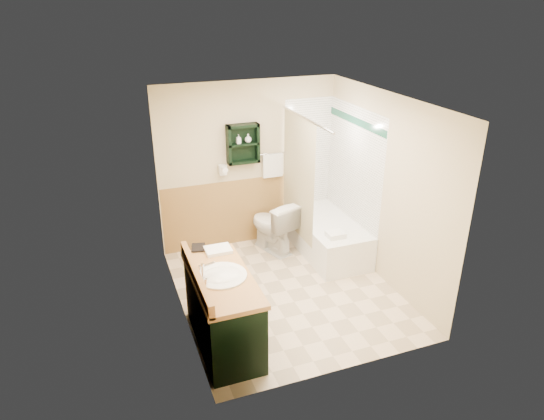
{
  "coord_description": "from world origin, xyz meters",
  "views": [
    {
      "loc": [
        -1.97,
        -4.8,
        3.43
      ],
      "look_at": [
        -0.12,
        0.2,
        1.06
      ],
      "focal_mm": 32.0,
      "sensor_mm": 36.0,
      "label": 1
    }
  ],
  "objects_px": {
    "toilet": "(272,226)",
    "vanity_book": "(191,241)",
    "vanity": "(223,310)",
    "soap_bottle_b": "(248,139)",
    "wall_shelf": "(243,144)",
    "hair_dryer": "(223,170)",
    "soap_bottle_a": "(239,141)",
    "bathtub": "(327,236)"
  },
  "relations": [
    {
      "from": "hair_dryer",
      "to": "vanity",
      "type": "relative_size",
      "value": 0.18
    },
    {
      "from": "soap_bottle_b",
      "to": "soap_bottle_a",
      "type": "bearing_deg",
      "value": 180.0
    },
    {
      "from": "vanity",
      "to": "soap_bottle_a",
      "type": "distance_m",
      "value": 2.54
    },
    {
      "from": "hair_dryer",
      "to": "toilet",
      "type": "bearing_deg",
      "value": -29.4
    },
    {
      "from": "vanity_book",
      "to": "toilet",
      "type": "bearing_deg",
      "value": 52.26
    },
    {
      "from": "hair_dryer",
      "to": "vanity_book",
      "type": "distance_m",
      "value": 1.65
    },
    {
      "from": "hair_dryer",
      "to": "soap_bottle_b",
      "type": "bearing_deg",
      "value": -4.6
    },
    {
      "from": "vanity",
      "to": "vanity_book",
      "type": "distance_m",
      "value": 0.87
    },
    {
      "from": "vanity",
      "to": "soap_bottle_b",
      "type": "height_order",
      "value": "soap_bottle_b"
    },
    {
      "from": "vanity",
      "to": "hair_dryer",
      "type": "bearing_deg",
      "value": 74.3
    },
    {
      "from": "bathtub",
      "to": "hair_dryer",
      "type": "bearing_deg",
      "value": 153.11
    },
    {
      "from": "hair_dryer",
      "to": "vanity_book",
      "type": "relative_size",
      "value": 1.19
    },
    {
      "from": "wall_shelf",
      "to": "toilet",
      "type": "distance_m",
      "value": 1.25
    },
    {
      "from": "bathtub",
      "to": "soap_bottle_a",
      "type": "xyz_separation_m",
      "value": [
        -1.09,
        0.64,
        1.35
      ]
    },
    {
      "from": "toilet",
      "to": "soap_bottle_a",
      "type": "relative_size",
      "value": 6.27
    },
    {
      "from": "wall_shelf",
      "to": "bathtub",
      "type": "bearing_deg",
      "value": -32.25
    },
    {
      "from": "vanity_book",
      "to": "soap_bottle_a",
      "type": "bearing_deg",
      "value": 68.44
    },
    {
      "from": "wall_shelf",
      "to": "soap_bottle_b",
      "type": "xyz_separation_m",
      "value": [
        0.07,
        -0.01,
        0.06
      ]
    },
    {
      "from": "soap_bottle_a",
      "to": "bathtub",
      "type": "bearing_deg",
      "value": -30.5
    },
    {
      "from": "vanity_book",
      "to": "hair_dryer",
      "type": "bearing_deg",
      "value": 75.85
    },
    {
      "from": "soap_bottle_a",
      "to": "vanity",
      "type": "bearing_deg",
      "value": -111.7
    },
    {
      "from": "wall_shelf",
      "to": "vanity",
      "type": "bearing_deg",
      "value": -113.16
    },
    {
      "from": "soap_bottle_b",
      "to": "bathtub",
      "type": "bearing_deg",
      "value": -33.98
    },
    {
      "from": "wall_shelf",
      "to": "soap_bottle_b",
      "type": "height_order",
      "value": "wall_shelf"
    },
    {
      "from": "wall_shelf",
      "to": "soap_bottle_b",
      "type": "distance_m",
      "value": 0.1
    },
    {
      "from": "soap_bottle_a",
      "to": "vanity_book",
      "type": "bearing_deg",
      "value": -125.27
    },
    {
      "from": "vanity",
      "to": "soap_bottle_b",
      "type": "relative_size",
      "value": 10.87
    },
    {
      "from": "vanity",
      "to": "soap_bottle_a",
      "type": "xyz_separation_m",
      "value": [
        0.83,
        2.09,
        1.18
      ]
    },
    {
      "from": "toilet",
      "to": "vanity_book",
      "type": "relative_size",
      "value": 3.88
    },
    {
      "from": "vanity_book",
      "to": "soap_bottle_a",
      "type": "xyz_separation_m",
      "value": [
        1.0,
        1.41,
        0.67
      ]
    },
    {
      "from": "wall_shelf",
      "to": "bathtub",
      "type": "xyz_separation_m",
      "value": [
        1.03,
        -0.65,
        -1.3
      ]
    },
    {
      "from": "soap_bottle_b",
      "to": "toilet",
      "type": "bearing_deg",
      "value": -52.79
    },
    {
      "from": "vanity_book",
      "to": "soap_bottle_b",
      "type": "xyz_separation_m",
      "value": [
        1.13,
        1.41,
        0.68
      ]
    },
    {
      "from": "hair_dryer",
      "to": "bathtub",
      "type": "xyz_separation_m",
      "value": [
        1.33,
        -0.67,
        -0.95
      ]
    },
    {
      "from": "vanity",
      "to": "soap_bottle_a",
      "type": "relative_size",
      "value": 10.47
    },
    {
      "from": "wall_shelf",
      "to": "soap_bottle_a",
      "type": "relative_size",
      "value": 4.42
    },
    {
      "from": "vanity_book",
      "to": "bathtub",
      "type": "bearing_deg",
      "value": 33.88
    },
    {
      "from": "toilet",
      "to": "vanity_book",
      "type": "bearing_deg",
      "value": 20.39
    },
    {
      "from": "vanity",
      "to": "soap_bottle_b",
      "type": "xyz_separation_m",
      "value": [
        0.97,
        2.09,
        1.2
      ]
    },
    {
      "from": "wall_shelf",
      "to": "toilet",
      "type": "relative_size",
      "value": 0.7
    },
    {
      "from": "vanity",
      "to": "bathtub",
      "type": "xyz_separation_m",
      "value": [
        1.92,
        1.45,
        -0.17
      ]
    },
    {
      "from": "vanity_book",
      "to": "soap_bottle_b",
      "type": "bearing_deg",
      "value": 64.88
    }
  ]
}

